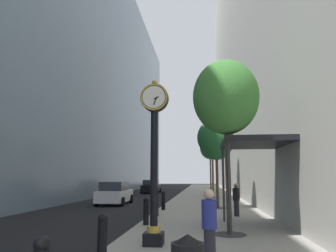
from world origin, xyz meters
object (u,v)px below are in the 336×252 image
Objects in this scene: street_tree_far at (210,148)px; pedestrian_walking at (209,224)px; bollard_sixth at (163,200)px; car_white_mid at (115,193)px; street_clock at (154,151)px; pedestrian_by_clock at (236,199)px; street_tree_mid_far at (212,138)px; bollard_fifth at (156,204)px; car_black_near at (151,187)px; street_tree_mid_near at (216,140)px; street_tree_near at (226,98)px; bollard_fourth at (146,210)px; bollard_second at (102,236)px.

street_tree_far reaches higher than pedestrian_walking.
car_white_mid is at bearing 132.48° from bollard_sixth.
street_clock is 3.08× the size of pedestrian_by_clock.
pedestrian_walking is at bearing -91.96° from street_tree_mid_far.
car_black_near is (-4.00, 22.41, 0.07)m from bollard_fifth.
car_white_mid reaches higher than bollard_sixth.
street_tree_mid_near reaches higher than car_black_near.
bollard_fifth is 0.16× the size of street_tree_far.
street_clock is 3.56m from street_tree_near.
car_black_near reaches higher than bollard_fourth.
bollard_second is 0.20× the size of street_tree_mid_near.
bollard_sixth is 0.26× the size of car_white_mid.
bollard_fourth is 0.20× the size of street_tree_mid_near.
street_tree_far is 1.64× the size of car_black_near.
pedestrian_by_clock is at bearing 38.91° from bollard_fourth.
car_white_mid is (-0.20, -15.06, 0.02)m from car_black_near.
pedestrian_by_clock is at bearing 65.79° from bollard_second.
street_tree_near is at bearing 49.98° from bollard_second.
street_tree_mid_near is at bearing 77.89° from street_clock.
bollard_second is 13.34m from street_tree_mid_near.
pedestrian_walking is at bearing -99.62° from pedestrian_by_clock.
street_tree_far is at bearing 62.74° from car_white_mid.
street_tree_near is 8.72m from street_tree_mid_near.
street_tree_near is at bearing -29.10° from bollard_fourth.
bollard_fifth is 3.92m from pedestrian_by_clock.
bollard_fifth is 6.34m from street_tree_mid_near.
street_tree_mid_near is at bearing 100.92° from pedestrian_by_clock.
street_tree_far is at bearing 85.36° from street_clock.
bollard_sixth is 0.20× the size of street_tree_mid_near.
car_white_mid is (-7.35, -5.56, -4.68)m from street_tree_mid_far.
street_tree_far is 1.56× the size of car_white_mid.
pedestrian_walking is at bearing -93.33° from street_tree_mid_near.
street_tree_near is 26.13m from street_tree_far.
bollard_second and bollard_fifth have the same top height.
street_tree_mid_near is at bearing 75.80° from bollard_second.
car_black_near is at bearing 126.98° from street_tree_mid_far.
street_tree_near is at bearing -90.00° from street_tree_far.
bollard_second is at bearing -98.47° from street_tree_mid_far.
pedestrian_walking is at bearing -50.08° from street_clock.
bollard_fourth is 0.27× the size of car_black_near.
street_tree_mid_near reaches higher than pedestrian_by_clock.
pedestrian_by_clock is 10.67m from car_white_mid.
pedestrian_by_clock is at bearing -79.08° from street_tree_mid_near.
street_tree_near is at bearing 78.98° from pedestrian_walking.
street_tree_mid_near is at bearing 53.06° from bollard_fifth.
car_black_near is (-7.16, 0.80, -4.57)m from street_tree_far.
street_tree_mid_far reaches higher than bollard_fifth.
street_clock is at bearing 129.92° from pedestrian_walking.
street_tree_mid_near is at bearing -90.00° from street_tree_far.
street_tree_far is (0.00, 17.41, 1.08)m from street_tree_mid_near.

